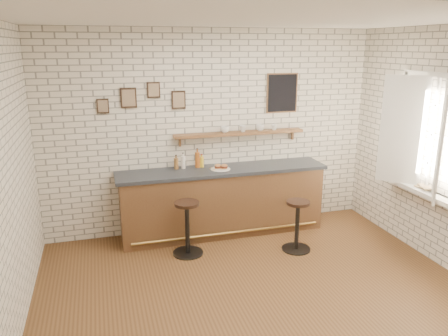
{
  "coord_description": "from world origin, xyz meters",
  "views": [
    {
      "loc": [
        -1.62,
        -4.22,
        2.75
      ],
      "look_at": [
        -0.14,
        0.9,
        1.25
      ],
      "focal_mm": 35.0,
      "sensor_mm": 36.0,
      "label": 1
    }
  ],
  "objects_px": {
    "bitters_bottle_white": "(183,162)",
    "shelf_cup_c": "(260,128)",
    "bar_stool_right": "(297,224)",
    "bitters_bottle_brown": "(176,163)",
    "shelf_cup_a": "(225,129)",
    "bar_stool_left": "(187,226)",
    "condiment_bottle_yellow": "(202,162)",
    "book_lower": "(420,188)",
    "shelf_cup_b": "(243,129)",
    "bar_counter": "(223,201)",
    "shelf_cup_d": "(274,127)",
    "ciabatta_sandwich": "(221,166)",
    "sandwich_plate": "(220,169)",
    "bitters_bottle_amber": "(197,160)",
    "book_upper": "(421,187)"
  },
  "relations": [
    {
      "from": "shelf_cup_a",
      "to": "bitters_bottle_white",
      "type": "bearing_deg",
      "value": 144.35
    },
    {
      "from": "shelf_cup_c",
      "to": "sandwich_plate",
      "type": "bearing_deg",
      "value": 94.98
    },
    {
      "from": "bar_counter",
      "to": "sandwich_plate",
      "type": "height_order",
      "value": "sandwich_plate"
    },
    {
      "from": "bitters_bottle_amber",
      "to": "bitters_bottle_brown",
      "type": "bearing_deg",
      "value": 180.0
    },
    {
      "from": "ciabatta_sandwich",
      "to": "condiment_bottle_yellow",
      "type": "height_order",
      "value": "condiment_bottle_yellow"
    },
    {
      "from": "sandwich_plate",
      "to": "bitters_bottle_amber",
      "type": "height_order",
      "value": "bitters_bottle_amber"
    },
    {
      "from": "bar_counter",
      "to": "shelf_cup_c",
      "type": "relative_size",
      "value": 24.38
    },
    {
      "from": "sandwich_plate",
      "to": "bar_stool_right",
      "type": "bearing_deg",
      "value": -43.47
    },
    {
      "from": "shelf_cup_b",
      "to": "bar_stool_left",
      "type": "bearing_deg",
      "value": 158.44
    },
    {
      "from": "book_lower",
      "to": "shelf_cup_d",
      "type": "bearing_deg",
      "value": 120.86
    },
    {
      "from": "book_upper",
      "to": "bitters_bottle_white",
      "type": "bearing_deg",
      "value": 168.85
    },
    {
      "from": "bitters_bottle_white",
      "to": "book_lower",
      "type": "bearing_deg",
      "value": -28.69
    },
    {
      "from": "bar_stool_left",
      "to": "condiment_bottle_yellow",
      "type": "bearing_deg",
      "value": 62.15
    },
    {
      "from": "condiment_bottle_yellow",
      "to": "shelf_cup_b",
      "type": "bearing_deg",
      "value": 3.42
    },
    {
      "from": "bar_stool_left",
      "to": "shelf_cup_c",
      "type": "xyz_separation_m",
      "value": [
        1.31,
        0.76,
        1.15
      ]
    },
    {
      "from": "ciabatta_sandwich",
      "to": "bitters_bottle_white",
      "type": "xyz_separation_m",
      "value": [
        -0.52,
        0.2,
        0.05
      ]
    },
    {
      "from": "bitters_bottle_brown",
      "to": "shelf_cup_d",
      "type": "xyz_separation_m",
      "value": [
        1.54,
        0.04,
        0.45
      ]
    },
    {
      "from": "ciabatta_sandwich",
      "to": "book_upper",
      "type": "height_order",
      "value": "ciabatta_sandwich"
    },
    {
      "from": "shelf_cup_a",
      "to": "shelf_cup_b",
      "type": "distance_m",
      "value": 0.28
    },
    {
      "from": "bar_stool_right",
      "to": "shelf_cup_a",
      "type": "distance_m",
      "value": 1.74
    },
    {
      "from": "condiment_bottle_yellow",
      "to": "shelf_cup_c",
      "type": "distance_m",
      "value": 1.03
    },
    {
      "from": "shelf_cup_a",
      "to": "shelf_cup_b",
      "type": "relative_size",
      "value": 1.25
    },
    {
      "from": "sandwich_plate",
      "to": "bitters_bottle_white",
      "type": "bearing_deg",
      "value": 158.9
    },
    {
      "from": "sandwich_plate",
      "to": "ciabatta_sandwich",
      "type": "relative_size",
      "value": 1.38
    },
    {
      "from": "bar_counter",
      "to": "book_upper",
      "type": "xyz_separation_m",
      "value": [
        2.31,
        -1.41,
        0.45
      ]
    },
    {
      "from": "bar_counter",
      "to": "bar_stool_right",
      "type": "height_order",
      "value": "bar_counter"
    },
    {
      "from": "condiment_bottle_yellow",
      "to": "book_lower",
      "type": "xyz_separation_m",
      "value": [
        2.58,
        -1.56,
        -0.15
      ]
    },
    {
      "from": "sandwich_plate",
      "to": "shelf_cup_c",
      "type": "relative_size",
      "value": 2.2
    },
    {
      "from": "shelf_cup_d",
      "to": "bitters_bottle_brown",
      "type": "bearing_deg",
      "value": 152.17
    },
    {
      "from": "bitters_bottle_white",
      "to": "condiment_bottle_yellow",
      "type": "xyz_separation_m",
      "value": [
        0.28,
        0.0,
        -0.01
      ]
    },
    {
      "from": "shelf_cup_a",
      "to": "shelf_cup_c",
      "type": "distance_m",
      "value": 0.56
    },
    {
      "from": "bitters_bottle_brown",
      "to": "shelf_cup_a",
      "type": "height_order",
      "value": "shelf_cup_a"
    },
    {
      "from": "book_lower",
      "to": "bar_stool_left",
      "type": "bearing_deg",
      "value": 153.33
    },
    {
      "from": "bar_counter",
      "to": "bitters_bottle_brown",
      "type": "height_order",
      "value": "bitters_bottle_brown"
    },
    {
      "from": "bar_stool_left",
      "to": "bar_counter",
      "type": "bearing_deg",
      "value": 40.44
    },
    {
      "from": "shelf_cup_c",
      "to": "shelf_cup_d",
      "type": "relative_size",
      "value": 1.41
    },
    {
      "from": "ciabatta_sandwich",
      "to": "shelf_cup_d",
      "type": "xyz_separation_m",
      "value": [
        0.91,
        0.24,
        0.49
      ]
    },
    {
      "from": "ciabatta_sandwich",
      "to": "bitters_bottle_brown",
      "type": "relative_size",
      "value": 0.95
    },
    {
      "from": "shelf_cup_b",
      "to": "bitters_bottle_amber",
      "type": "bearing_deg",
      "value": 125.2
    },
    {
      "from": "condiment_bottle_yellow",
      "to": "shelf_cup_c",
      "type": "height_order",
      "value": "shelf_cup_c"
    },
    {
      "from": "bar_counter",
      "to": "ciabatta_sandwich",
      "type": "relative_size",
      "value": 15.25
    },
    {
      "from": "shelf_cup_d",
      "to": "book_upper",
      "type": "relative_size",
      "value": 0.38
    },
    {
      "from": "book_lower",
      "to": "sandwich_plate",
      "type": "bearing_deg",
      "value": 139.02
    },
    {
      "from": "shelf_cup_c",
      "to": "bar_stool_right",
      "type": "bearing_deg",
      "value": 175.44
    },
    {
      "from": "bar_stool_left",
      "to": "book_upper",
      "type": "height_order",
      "value": "book_upper"
    },
    {
      "from": "bar_counter",
      "to": "bitters_bottle_amber",
      "type": "bearing_deg",
      "value": 154.49
    },
    {
      "from": "bitters_bottle_white",
      "to": "shelf_cup_c",
      "type": "distance_m",
      "value": 1.28
    },
    {
      "from": "bar_stool_left",
      "to": "shelf_cup_a",
      "type": "bearing_deg",
      "value": 45.44
    },
    {
      "from": "shelf_cup_b",
      "to": "shelf_cup_c",
      "type": "height_order",
      "value": "shelf_cup_c"
    },
    {
      "from": "sandwich_plate",
      "to": "shelf_cup_b",
      "type": "bearing_deg",
      "value": 29.39
    }
  ]
}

